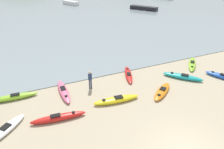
# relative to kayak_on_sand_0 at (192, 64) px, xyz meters

# --- Properties ---
(bay_water) EXTENTS (160.00, 70.00, 0.06)m
(bay_water) POSITION_rel_kayak_on_sand_0_xyz_m (-8.10, 36.45, -0.11)
(bay_water) COLOR gray
(bay_water) RESTS_ON ground_plane
(kayak_on_sand_0) EXTENTS (2.84, 2.89, 0.32)m
(kayak_on_sand_0) POSITION_rel_kayak_on_sand_0_xyz_m (0.00, 0.00, 0.00)
(kayak_on_sand_0) COLOR #8CCC2D
(kayak_on_sand_0) RESTS_ON ground_plane
(kayak_on_sand_1) EXTENTS (1.74, 3.25, 0.30)m
(kayak_on_sand_1) POSITION_rel_kayak_on_sand_0_xyz_m (-6.72, 0.61, -0.01)
(kayak_on_sand_1) COLOR red
(kayak_on_sand_1) RESTS_ON ground_plane
(kayak_on_sand_2) EXTENTS (0.76, 3.59, 0.35)m
(kayak_on_sand_2) POSITION_rel_kayak_on_sand_0_xyz_m (-12.61, 0.19, 0.01)
(kayak_on_sand_2) COLOR #E5668C
(kayak_on_sand_2) RESTS_ON ground_plane
(kayak_on_sand_3) EXTENTS (2.94, 2.90, 0.33)m
(kayak_on_sand_3) POSITION_rel_kayak_on_sand_0_xyz_m (-16.86, -2.73, 0.01)
(kayak_on_sand_3) COLOR white
(kayak_on_sand_3) RESTS_ON ground_plane
(kayak_on_sand_4) EXTENTS (2.77, 3.00, 0.41)m
(kayak_on_sand_4) POSITION_rel_kayak_on_sand_0_xyz_m (-2.68, -1.75, 0.04)
(kayak_on_sand_4) COLOR teal
(kayak_on_sand_4) RESTS_ON ground_plane
(kayak_on_sand_5) EXTENTS (3.46, 1.07, 0.39)m
(kayak_on_sand_5) POSITION_rel_kayak_on_sand_0_xyz_m (-9.43, -2.58, 0.04)
(kayak_on_sand_5) COLOR yellow
(kayak_on_sand_5) RESTS_ON ground_plane
(kayak_on_sand_6) EXTENTS (1.74, 2.68, 0.39)m
(kayak_on_sand_6) POSITION_rel_kayak_on_sand_0_xyz_m (0.45, -3.03, 0.03)
(kayak_on_sand_6) COLOR blue
(kayak_on_sand_6) RESTS_ON ground_plane
(kayak_on_sand_7) EXTENTS (2.81, 2.35, 0.32)m
(kayak_on_sand_7) POSITION_rel_kayak_on_sand_0_xyz_m (-5.69, -2.95, -0.00)
(kayak_on_sand_7) COLOR orange
(kayak_on_sand_7) RESTS_ON ground_plane
(kayak_on_sand_8) EXTENTS (3.50, 0.80, 0.40)m
(kayak_on_sand_8) POSITION_rel_kayak_on_sand_0_xyz_m (-16.20, 0.84, 0.04)
(kayak_on_sand_8) COLOR #8CCC2D
(kayak_on_sand_8) RESTS_ON ground_plane
(kayak_on_sand_9) EXTENTS (3.54, 0.95, 0.41)m
(kayak_on_sand_9) POSITION_rel_kayak_on_sand_0_xyz_m (-13.66, -2.89, 0.04)
(kayak_on_sand_9) COLOR red
(kayak_on_sand_9) RESTS_ON ground_plane
(person_near_waterline) EXTENTS (0.31, 0.23, 1.54)m
(person_near_waterline) POSITION_rel_kayak_on_sand_0_xyz_m (-10.50, -0.06, 0.74)
(person_near_waterline) COLOR #384260
(person_near_waterline) RESTS_ON ground_plane
(moored_boat_2) EXTENTS (3.10, 4.40, 0.85)m
(moored_boat_2) POSITION_rel_kayak_on_sand_0_xyz_m (-2.03, 37.75, 0.35)
(moored_boat_2) COLOR white
(moored_boat_2) RESTS_ON bay_water
(moored_boat_3) EXTENTS (4.37, 5.61, 0.73)m
(moored_boat_3) POSITION_rel_kayak_on_sand_0_xyz_m (10.33, 25.57, 0.29)
(moored_boat_3) COLOR black
(moored_boat_3) RESTS_ON bay_water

